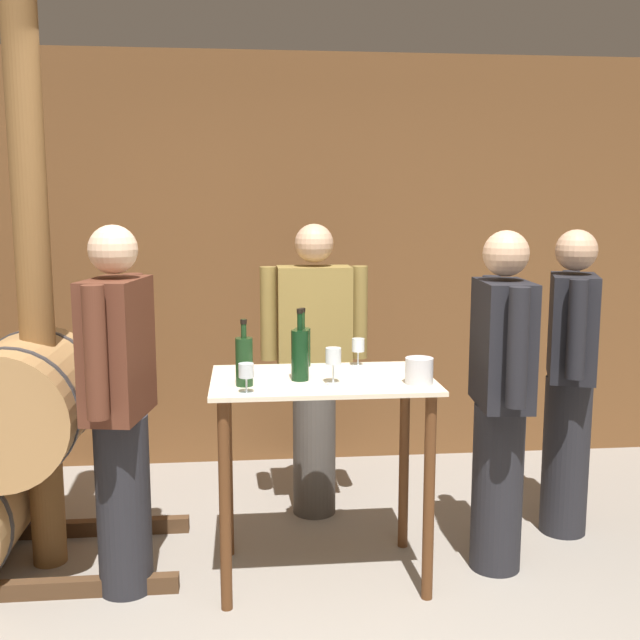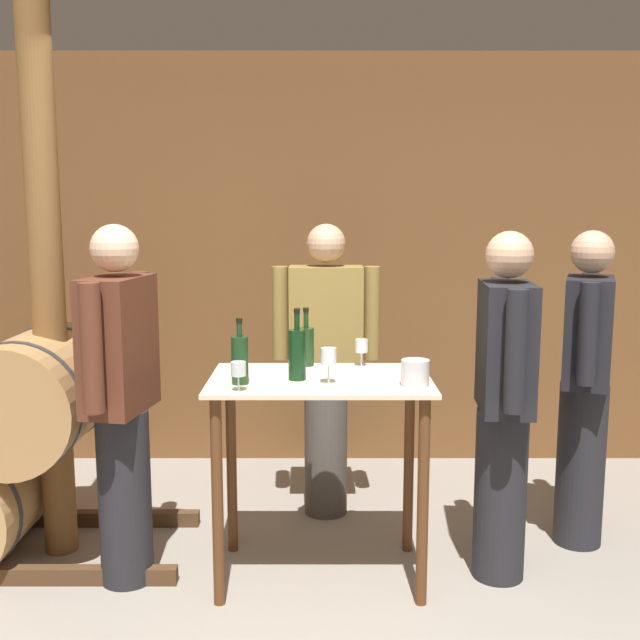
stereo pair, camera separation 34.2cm
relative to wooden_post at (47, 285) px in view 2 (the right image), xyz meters
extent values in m
cube|color=brown|center=(1.34, 1.40, 0.00)|extent=(8.40, 0.05, 2.70)
cylinder|color=#AD7F4C|center=(-0.07, -0.03, -0.53)|extent=(0.60, 0.79, 0.60)
cylinder|color=#38383D|center=(-0.07, -0.27, -0.53)|extent=(0.62, 0.03, 0.62)
cylinder|color=#38383D|center=(-0.07, 0.21, -0.53)|extent=(0.62, 0.03, 0.62)
cube|color=beige|center=(1.31, -0.26, -0.40)|extent=(1.00, 0.63, 0.02)
cylinder|color=#593319|center=(0.87, -0.52, -0.88)|extent=(0.05, 0.05, 0.94)
cylinder|color=#593319|center=(1.75, -0.52, -0.88)|extent=(0.05, 0.05, 0.94)
cylinder|color=#593319|center=(0.87, -0.01, -0.88)|extent=(0.05, 0.05, 0.94)
cylinder|color=#593319|center=(1.75, -0.01, -0.88)|extent=(0.05, 0.05, 0.94)
cylinder|color=brown|center=(0.00, 0.00, 0.00)|extent=(0.16, 0.16, 2.70)
cylinder|color=#193819|center=(0.96, -0.38, -0.29)|extent=(0.08, 0.08, 0.21)
cylinder|color=#193819|center=(0.96, -0.38, -0.14)|extent=(0.02, 0.02, 0.08)
cylinder|color=black|center=(0.96, -0.38, -0.11)|extent=(0.03, 0.03, 0.02)
cylinder|color=black|center=(1.21, -0.30, -0.28)|extent=(0.08, 0.08, 0.23)
cylinder|color=black|center=(1.21, -0.30, -0.12)|extent=(0.02, 0.02, 0.10)
cylinder|color=black|center=(1.21, -0.30, -0.08)|extent=(0.03, 0.03, 0.02)
cylinder|color=#193819|center=(1.24, 0.00, -0.30)|extent=(0.08, 0.08, 0.19)
cylinder|color=#193819|center=(1.24, 0.00, -0.16)|extent=(0.02, 0.02, 0.10)
cylinder|color=black|center=(1.24, 0.00, -0.12)|extent=(0.03, 0.03, 0.02)
cylinder|color=silver|center=(0.97, -0.52, -0.39)|extent=(0.06, 0.06, 0.00)
cylinder|color=silver|center=(0.97, -0.52, -0.36)|extent=(0.01, 0.01, 0.06)
cylinder|color=silver|center=(0.97, -0.52, -0.30)|extent=(0.06, 0.06, 0.06)
cylinder|color=silver|center=(1.35, -0.38, -0.39)|extent=(0.06, 0.06, 0.00)
cylinder|color=silver|center=(1.35, -0.38, -0.35)|extent=(0.01, 0.01, 0.09)
cylinder|color=silver|center=(1.35, -0.38, -0.27)|extent=(0.07, 0.07, 0.07)
cylinder|color=silver|center=(1.51, -0.03, -0.39)|extent=(0.06, 0.06, 0.00)
cylinder|color=silver|center=(1.51, -0.03, -0.36)|extent=(0.01, 0.01, 0.07)
cylinder|color=silver|center=(1.51, -0.03, -0.29)|extent=(0.06, 0.06, 0.06)
cylinder|color=silver|center=(1.72, -0.42, -0.34)|extent=(0.12, 0.12, 0.12)
cylinder|color=#232328|center=(2.64, 0.09, -0.93)|extent=(0.24, 0.24, 0.84)
cube|color=black|center=(2.64, 0.09, -0.24)|extent=(0.34, 0.45, 0.54)
sphere|color=tan|center=(2.64, 0.09, 0.15)|extent=(0.21, 0.21, 0.21)
cylinder|color=black|center=(2.73, 0.32, -0.21)|extent=(0.09, 0.09, 0.48)
cylinder|color=black|center=(2.56, -0.15, -0.21)|extent=(0.09, 0.09, 0.48)
cylinder|color=#232328|center=(2.15, -0.27, -0.95)|extent=(0.24, 0.24, 0.81)
cube|color=black|center=(2.15, -0.27, -0.25)|extent=(0.25, 0.42, 0.58)
sphere|color=tan|center=(2.15, -0.27, 0.16)|extent=(0.21, 0.21, 0.21)
cylinder|color=black|center=(2.17, -0.02, -0.22)|extent=(0.09, 0.09, 0.52)
cylinder|color=black|center=(2.13, -0.52, -0.22)|extent=(0.09, 0.09, 0.52)
cylinder|color=#232328|center=(0.41, -0.31, -0.94)|extent=(0.24, 0.24, 0.81)
cube|color=#592D1E|center=(0.41, -0.31, -0.23)|extent=(0.29, 0.43, 0.60)
sphere|color=beige|center=(0.41, -0.31, 0.19)|extent=(0.21, 0.21, 0.21)
cylinder|color=#592D1E|center=(0.37, -0.55, -0.20)|extent=(0.09, 0.09, 0.54)
cylinder|color=#592D1E|center=(0.46, -0.06, -0.20)|extent=(0.09, 0.09, 0.54)
cylinder|color=#4C4742|center=(1.34, 0.47, -0.93)|extent=(0.24, 0.24, 0.83)
cube|color=olive|center=(1.34, 0.47, -0.23)|extent=(0.40, 0.22, 0.57)
sphere|color=tan|center=(1.34, 0.47, 0.18)|extent=(0.21, 0.21, 0.21)
cylinder|color=olive|center=(1.59, 0.47, -0.20)|extent=(0.09, 0.09, 0.51)
cylinder|color=olive|center=(1.09, 0.47, -0.20)|extent=(0.09, 0.09, 0.51)
camera|label=1|loc=(0.97, -3.56, 0.38)|focal=42.00mm
camera|label=2|loc=(1.31, -3.58, 0.38)|focal=42.00mm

